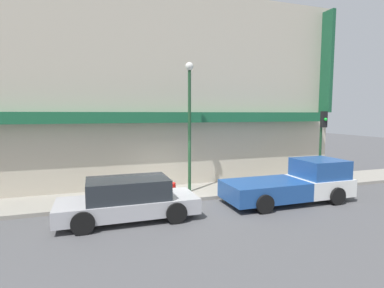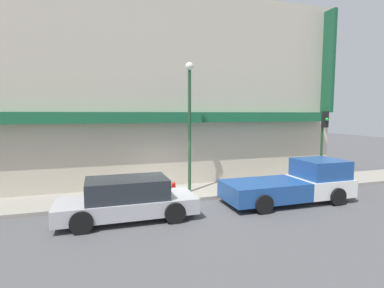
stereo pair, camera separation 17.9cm
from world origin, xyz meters
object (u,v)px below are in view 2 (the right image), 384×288
(fire_hydrant, at_px, (173,189))
(street_lamp, at_px, (189,112))
(pickup_truck, at_px, (295,184))
(parked_car, at_px, (127,199))
(traffic_light, at_px, (323,134))

(fire_hydrant, relative_size, street_lamp, 0.11)
(pickup_truck, bearing_deg, street_lamp, 148.01)
(parked_car, distance_m, fire_hydrant, 2.76)
(traffic_light, bearing_deg, pickup_truck, -148.88)
(traffic_light, bearing_deg, parked_car, -169.98)
(pickup_truck, distance_m, street_lamp, 5.48)
(fire_hydrant, height_order, traffic_light, traffic_light)
(parked_car, bearing_deg, street_lamp, 40.01)
(pickup_truck, xyz_separation_m, fire_hydrant, (-4.86, 1.75, -0.30))
(parked_car, xyz_separation_m, traffic_light, (9.87, 1.74, 1.97))
(pickup_truck, xyz_separation_m, street_lamp, (-3.95, 2.35, 3.00))
(street_lamp, relative_size, traffic_light, 1.58)
(parked_car, distance_m, traffic_light, 10.21)
(pickup_truck, bearing_deg, parked_car, 178.76)
(traffic_light, bearing_deg, street_lamp, 174.94)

